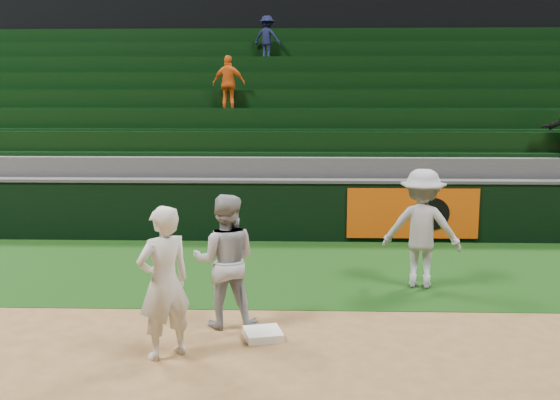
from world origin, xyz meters
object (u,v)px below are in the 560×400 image
at_px(first_baseman, 164,282).
at_px(base_coach, 422,229).
at_px(baserunner, 225,261).
at_px(first_base, 263,334).

bearing_deg(first_baseman, base_coach, -179.85).
height_order(first_baseman, baserunner, first_baseman).
bearing_deg(first_baseman, first_base, 169.46).
bearing_deg(first_base, first_baseman, -151.52).
distance_m(baserunner, base_coach, 3.28).
bearing_deg(base_coach, baserunner, 44.48).
height_order(first_base, baserunner, baserunner).
height_order(baserunner, base_coach, base_coach).
xyz_separation_m(first_base, base_coach, (2.28, 2.15, 0.86)).
relative_size(first_baseman, base_coach, 0.95).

